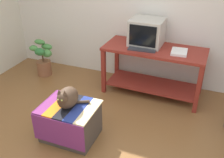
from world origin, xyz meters
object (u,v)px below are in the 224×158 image
desk (153,63)px  cat (67,98)px  potted_plant (43,59)px  book (179,52)px  ottoman_with_blanket (70,121)px  keyboard (142,49)px  tv_monitor (147,32)px

desk → cat: size_ratio=4.34×
desk → cat: (-0.68, -1.39, 0.05)m
desk → potted_plant: (-1.94, -0.10, -0.22)m
desk → cat: desk is taller
book → ottoman_with_blanket: 1.77m
desk → keyboard: (-0.16, -0.14, 0.25)m
cat → book: bearing=49.1°
ottoman_with_blanket → potted_plant: (-1.25, 1.28, 0.08)m
ottoman_with_blanket → keyboard: bearing=67.1°
keyboard → cat: keyboard is taller
desk → keyboard: bearing=-136.9°
ottoman_with_blanket → cat: bearing=-71.1°
potted_plant → ottoman_with_blanket: bearing=-45.6°
desk → book: 0.45m
ottoman_with_blanket → potted_plant: potted_plant is taller
desk → keyboard: size_ratio=3.77×
book → tv_monitor: bearing=159.4°
book → desk: bearing=167.7°
desk → book: size_ratio=5.49×
desk → ottoman_with_blanket: size_ratio=2.29×
tv_monitor → cat: size_ratio=1.41×
ottoman_with_blanket → cat: 0.35m
book → ottoman_with_blanket: bearing=-131.4°
desk → ottoman_with_blanket: desk is taller
cat → potted_plant: (-1.26, 1.29, -0.27)m
tv_monitor → keyboard: 0.30m
keyboard → book: (0.52, 0.08, 0.01)m
desk → tv_monitor: bearing=148.5°
keyboard → potted_plant: bearing=175.2°
tv_monitor → cat: (-0.52, -1.49, -0.37)m
desk → potted_plant: 1.95m
desk → potted_plant: size_ratio=2.39×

